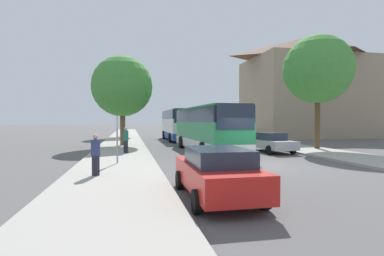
{
  "coord_description": "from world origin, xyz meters",
  "views": [
    {
      "loc": [
        -6.39,
        -14.37,
        2.35
      ],
      "look_at": [
        -0.93,
        11.55,
        1.66
      ],
      "focal_mm": 28.0,
      "sensor_mm": 36.0,
      "label": 1
    }
  ],
  "objects_px": {
    "bus_front": "(207,128)",
    "pedestrian_waiting_far": "(126,140)",
    "parked_car_left_curb": "(217,172)",
    "parked_car_right_far": "(203,132)",
    "tree_right_near": "(318,69)",
    "parked_car_right_near": "(270,142)",
    "bus_stop_sign": "(117,134)",
    "tree_left_near": "(122,86)",
    "bus_middle": "(178,124)",
    "pedestrian_waiting_near": "(96,155)",
    "tree_left_far": "(124,93)"
  },
  "relations": [
    {
      "from": "parked_car_right_near",
      "to": "tree_right_near",
      "type": "distance_m",
      "value": 7.0
    },
    {
      "from": "parked_car_left_curb",
      "to": "parked_car_right_far",
      "type": "xyz_separation_m",
      "value": [
        7.93,
        33.25,
        -0.08
      ]
    },
    {
      "from": "parked_car_right_far",
      "to": "parked_car_left_curb",
      "type": "bearing_deg",
      "value": 75.89
    },
    {
      "from": "tree_right_near",
      "to": "pedestrian_waiting_far",
      "type": "bearing_deg",
      "value": -179.11
    },
    {
      "from": "parked_car_left_curb",
      "to": "pedestrian_waiting_near",
      "type": "relative_size",
      "value": 2.74
    },
    {
      "from": "bus_middle",
      "to": "parked_car_right_near",
      "type": "bearing_deg",
      "value": -71.65
    },
    {
      "from": "bus_front",
      "to": "pedestrian_waiting_near",
      "type": "distance_m",
      "value": 11.47
    },
    {
      "from": "tree_left_far",
      "to": "bus_middle",
      "type": "bearing_deg",
      "value": -47.94
    },
    {
      "from": "tree_left_far",
      "to": "tree_right_near",
      "type": "height_order",
      "value": "tree_right_near"
    },
    {
      "from": "bus_middle",
      "to": "pedestrian_waiting_far",
      "type": "bearing_deg",
      "value": -111.79
    },
    {
      "from": "bus_front",
      "to": "pedestrian_waiting_far",
      "type": "bearing_deg",
      "value": -173.08
    },
    {
      "from": "bus_stop_sign",
      "to": "tree_left_near",
      "type": "relative_size",
      "value": 0.31
    },
    {
      "from": "bus_stop_sign",
      "to": "parked_car_right_near",
      "type": "bearing_deg",
      "value": 23.33
    },
    {
      "from": "bus_middle",
      "to": "bus_stop_sign",
      "type": "xyz_separation_m",
      "value": [
        -6.19,
        -19.01,
        -0.24
      ]
    },
    {
      "from": "bus_middle",
      "to": "parked_car_right_far",
      "type": "relative_size",
      "value": 2.42
    },
    {
      "from": "bus_stop_sign",
      "to": "bus_middle",
      "type": "bearing_deg",
      "value": 71.97
    },
    {
      "from": "bus_stop_sign",
      "to": "tree_right_near",
      "type": "bearing_deg",
      "value": 18.85
    },
    {
      "from": "bus_stop_sign",
      "to": "pedestrian_waiting_near",
      "type": "bearing_deg",
      "value": -102.11
    },
    {
      "from": "bus_middle",
      "to": "bus_front",
      "type": "bearing_deg",
      "value": -89.12
    },
    {
      "from": "parked_car_right_far",
      "to": "tree_right_near",
      "type": "bearing_deg",
      "value": 99.86
    },
    {
      "from": "parked_car_right_far",
      "to": "tree_right_near",
      "type": "distance_m",
      "value": 22.08
    },
    {
      "from": "pedestrian_waiting_far",
      "to": "bus_front",
      "type": "bearing_deg",
      "value": -84.87
    },
    {
      "from": "parked_car_right_near",
      "to": "tree_left_far",
      "type": "distance_m",
      "value": 24.55
    },
    {
      "from": "pedestrian_waiting_far",
      "to": "tree_left_far",
      "type": "distance_m",
      "value": 21.7
    },
    {
      "from": "bus_middle",
      "to": "bus_stop_sign",
      "type": "relative_size",
      "value": 4.56
    },
    {
      "from": "parked_car_right_far",
      "to": "bus_middle",
      "type": "bearing_deg",
      "value": 54.63
    },
    {
      "from": "tree_left_far",
      "to": "bus_front",
      "type": "bearing_deg",
      "value": -72.54
    },
    {
      "from": "pedestrian_waiting_near",
      "to": "pedestrian_waiting_far",
      "type": "bearing_deg",
      "value": -44.08
    },
    {
      "from": "bus_front",
      "to": "parked_car_left_curb",
      "type": "distance_m",
      "value": 13.29
    },
    {
      "from": "parked_car_left_curb",
      "to": "tree_left_near",
      "type": "relative_size",
      "value": 0.57
    },
    {
      "from": "tree_left_near",
      "to": "tree_left_far",
      "type": "height_order",
      "value": "tree_left_far"
    },
    {
      "from": "bus_front",
      "to": "pedestrian_waiting_near",
      "type": "bearing_deg",
      "value": -128.89
    },
    {
      "from": "bus_front",
      "to": "parked_car_right_near",
      "type": "xyz_separation_m",
      "value": [
        4.53,
        -1.11,
        -1.02
      ]
    },
    {
      "from": "tree_left_near",
      "to": "tree_right_near",
      "type": "xyz_separation_m",
      "value": [
        15.01,
        -6.37,
        0.95
      ]
    },
    {
      "from": "pedestrian_waiting_near",
      "to": "pedestrian_waiting_far",
      "type": "relative_size",
      "value": 0.94
    },
    {
      "from": "tree_right_near",
      "to": "bus_middle",
      "type": "bearing_deg",
      "value": 122.46
    },
    {
      "from": "bus_middle",
      "to": "parked_car_left_curb",
      "type": "distance_m",
      "value": 26.34
    },
    {
      "from": "bus_middle",
      "to": "tree_left_far",
      "type": "relative_size",
      "value": 1.29
    },
    {
      "from": "parked_car_right_far",
      "to": "tree_left_far",
      "type": "xyz_separation_m",
      "value": [
        -11.22,
        -0.13,
        5.37
      ]
    },
    {
      "from": "bus_middle",
      "to": "tree_left_far",
      "type": "bearing_deg",
      "value": 132.66
    },
    {
      "from": "bus_middle",
      "to": "tree_right_near",
      "type": "height_order",
      "value": "tree_right_near"
    },
    {
      "from": "bus_middle",
      "to": "parked_car_right_near",
      "type": "relative_size",
      "value": 2.32
    },
    {
      "from": "bus_front",
      "to": "pedestrian_waiting_near",
      "type": "height_order",
      "value": "bus_front"
    },
    {
      "from": "parked_car_right_near",
      "to": "bus_stop_sign",
      "type": "bearing_deg",
      "value": 20.51
    },
    {
      "from": "parked_car_right_far",
      "to": "pedestrian_waiting_far",
      "type": "xyz_separation_m",
      "value": [
        -10.73,
        -21.22,
        0.32
      ]
    },
    {
      "from": "parked_car_right_far",
      "to": "pedestrian_waiting_near",
      "type": "height_order",
      "value": "pedestrian_waiting_near"
    },
    {
      "from": "pedestrian_waiting_far",
      "to": "tree_left_far",
      "type": "relative_size",
      "value": 0.2
    },
    {
      "from": "parked_car_right_far",
      "to": "tree_left_near",
      "type": "relative_size",
      "value": 0.58
    },
    {
      "from": "bus_front",
      "to": "tree_left_far",
      "type": "distance_m",
      "value": 21.65
    },
    {
      "from": "parked_car_left_curb",
      "to": "pedestrian_waiting_far",
      "type": "xyz_separation_m",
      "value": [
        -2.8,
        12.03,
        0.23
      ]
    }
  ]
}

